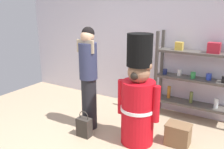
{
  "coord_description": "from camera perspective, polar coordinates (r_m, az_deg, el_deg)",
  "views": [
    {
      "loc": [
        1.67,
        -2.17,
        1.97
      ],
      "look_at": [
        -0.1,
        0.75,
        1.0
      ],
      "focal_mm": 37.88,
      "sensor_mm": 36.0,
      "label": 1
    }
  ],
  "objects": [
    {
      "name": "display_crate",
      "position": [
        3.73,
        15.63,
        -13.79
      ],
      "size": [
        0.36,
        0.27,
        0.33
      ],
      "color": "brown",
      "rests_on": "ground_plane"
    },
    {
      "name": "back_wall",
      "position": [
        4.72,
        10.29,
        7.45
      ],
      "size": [
        6.4,
        0.12,
        2.6
      ],
      "primitive_type": "cube",
      "color": "silver",
      "rests_on": "ground_plane"
    },
    {
      "name": "person_shopper",
      "position": [
        3.81,
        -5.7,
        -0.41
      ],
      "size": [
        0.3,
        0.29,
        1.69
      ],
      "color": "black",
      "rests_on": "ground_plane"
    },
    {
      "name": "shopping_bag",
      "position": [
        3.84,
        -6.74,
        -12.45
      ],
      "size": [
        0.23,
        0.14,
        0.43
      ],
      "color": "#332D28",
      "rests_on": "ground_plane"
    },
    {
      "name": "teddy_bear_guard",
      "position": [
        3.46,
        6.32,
        -5.64
      ],
      "size": [
        0.66,
        0.51,
        1.64
      ],
      "color": "red",
      "rests_on": "ground_plane"
    },
    {
      "name": "merchandise_shelf",
      "position": [
        4.39,
        19.2,
        -0.39
      ],
      "size": [
        1.32,
        0.35,
        1.57
      ],
      "color": "#4C4742",
      "rests_on": "ground_plane"
    }
  ]
}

